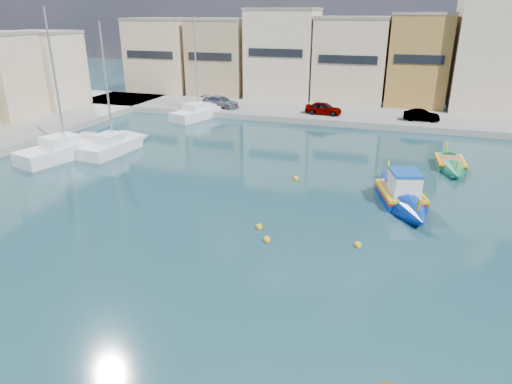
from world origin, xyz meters
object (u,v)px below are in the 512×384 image
at_px(luzzu_blue_cabin, 400,196).
at_px(luzzu_green, 450,164).
at_px(church_block, 509,32).
at_px(yacht_mid, 83,146).
at_px(yacht_midnorth, 124,143).
at_px(yacht_north, 206,112).

height_order(luzzu_blue_cabin, luzzu_green, luzzu_blue_cabin).
distance_m(church_block, yacht_mid, 43.21).
height_order(church_block, yacht_mid, church_block).
distance_m(luzzu_green, yacht_mid, 27.79).
height_order(church_block, yacht_midnorth, church_block).
xyz_separation_m(church_block, luzzu_blue_cabin, (-8.82, -29.44, -8.03)).
xyz_separation_m(luzzu_blue_cabin, yacht_midnorth, (-21.74, 4.65, 0.04)).
height_order(yacht_north, yacht_mid, yacht_mid).
bearing_deg(yacht_midnorth, church_block, 39.05).
bearing_deg(yacht_north, luzzu_blue_cabin, -41.47).
bearing_deg(yacht_north, yacht_mid, -103.58).
bearing_deg(yacht_midnorth, luzzu_green, 7.05).
distance_m(church_block, yacht_north, 32.40).
xyz_separation_m(yacht_midnorth, yacht_mid, (-2.44, -1.95, 0.04)).
xyz_separation_m(church_block, yacht_north, (-29.28, -11.36, -7.98)).
bearing_deg(luzzu_green, yacht_midnorth, -172.95).
bearing_deg(yacht_mid, church_block, 39.02).
bearing_deg(luzzu_blue_cabin, luzzu_green, 67.81).
xyz_separation_m(yacht_north, yacht_midnorth, (-1.28, -13.43, -0.01)).
bearing_deg(luzzu_green, luzzu_blue_cabin, -112.19).
distance_m(church_block, yacht_midnorth, 40.15).
xyz_separation_m(church_block, yacht_midnorth, (-30.56, -24.79, -7.99)).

